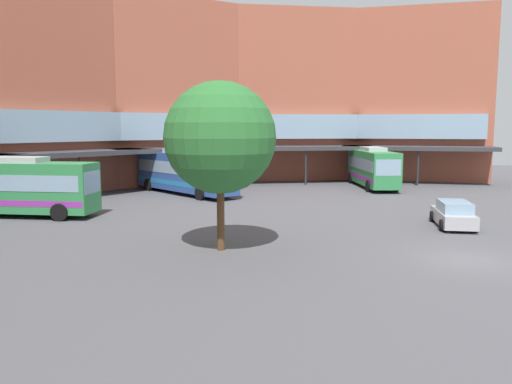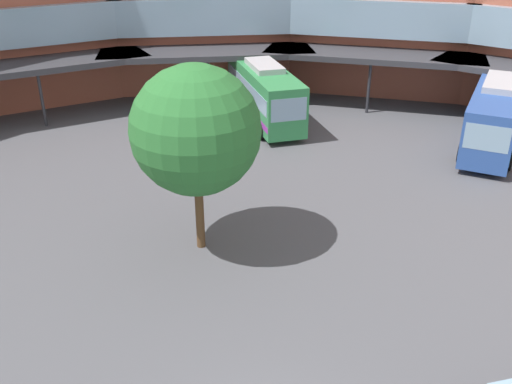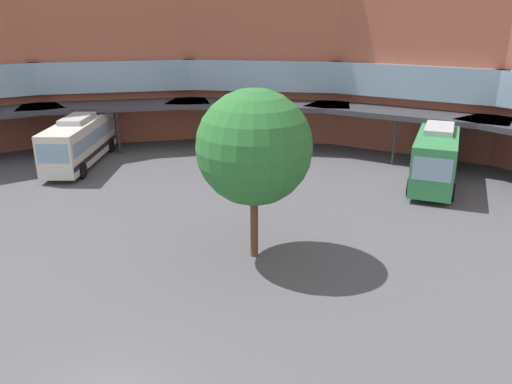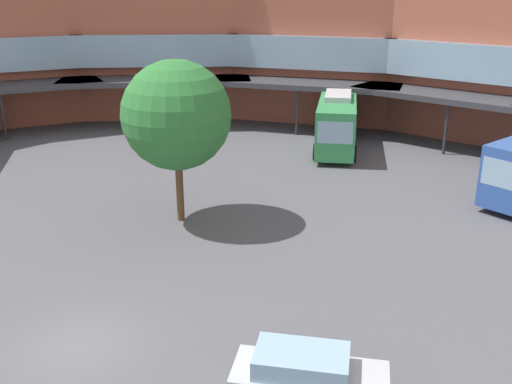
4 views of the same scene
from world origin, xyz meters
The scene contains 5 objects.
ground_plane centered at (0.00, 0.00, 0.00)m, with size 121.81×121.81×0.00m, color #515156.
station_building centered at (0.00, 20.71, 8.68)m, with size 78.39×45.20×18.25m.
bus_1 centered at (3.57, 26.65, 1.96)m, with size 4.04×10.43×3.88m.
parked_car centered at (7.70, -0.18, 0.74)m, with size 4.59×2.44×1.53m.
plaza_tree centered at (-1.31, 10.91, 5.29)m, with size 5.20×5.20×7.90m.
Camera 4 is at (10.55, -13.83, 11.30)m, focal length 41.33 mm.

